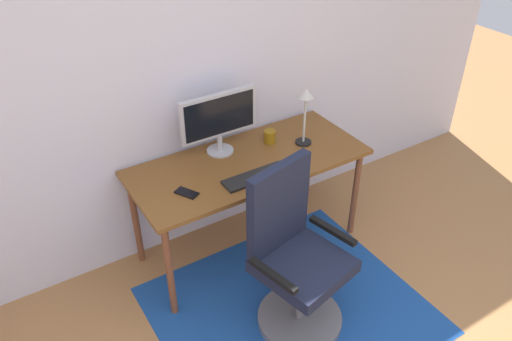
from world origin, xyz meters
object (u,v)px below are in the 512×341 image
(coffee_cup, at_px, (270,136))
(cell_phone, at_px, (187,193))
(keyboard, at_px, (256,177))
(monitor, at_px, (219,118))
(desk_lamp, at_px, (305,106))
(office_chair, at_px, (295,265))
(desk, at_px, (249,169))
(computer_mouse, at_px, (294,161))

(coffee_cup, relative_size, cell_phone, 0.62)
(keyboard, relative_size, coffee_cup, 4.92)
(keyboard, bearing_deg, monitor, 95.60)
(monitor, distance_m, keyboard, 0.46)
(desk_lamp, height_order, office_chair, desk_lamp)
(desk, height_order, keyboard, keyboard)
(keyboard, xyz_separation_m, coffee_cup, (0.31, 0.32, 0.03))
(cell_phone, xyz_separation_m, office_chair, (0.39, -0.58, -0.31))
(desk, xyz_separation_m, monitor, (-0.10, 0.20, 0.32))
(coffee_cup, relative_size, desk_lamp, 0.21)
(keyboard, relative_size, computer_mouse, 4.13)
(computer_mouse, height_order, office_chair, office_chair)
(keyboard, distance_m, office_chair, 0.59)
(keyboard, xyz_separation_m, computer_mouse, (0.30, 0.01, 0.01))
(keyboard, height_order, computer_mouse, computer_mouse)
(keyboard, relative_size, desk_lamp, 1.06)
(desk_lamp, bearing_deg, computer_mouse, -139.87)
(desk, bearing_deg, cell_phone, -167.23)
(keyboard, bearing_deg, coffee_cup, 45.44)
(keyboard, height_order, office_chair, office_chair)
(monitor, bearing_deg, keyboard, -84.40)
(desk_lamp, distance_m, office_chair, 1.06)
(desk, height_order, cell_phone, cell_phone)
(keyboard, height_order, coffee_cup, coffee_cup)
(coffee_cup, bearing_deg, office_chair, -113.58)
(monitor, distance_m, computer_mouse, 0.56)
(desk, relative_size, monitor, 2.94)
(monitor, xyz_separation_m, office_chair, (-0.01, -0.89, -0.56))
(desk_lamp, bearing_deg, desk, 178.50)
(keyboard, relative_size, office_chair, 0.40)
(computer_mouse, height_order, coffee_cup, coffee_cup)
(coffee_cup, xyz_separation_m, cell_phone, (-0.75, -0.24, -0.04))
(monitor, distance_m, cell_phone, 0.56)
(office_chair, bearing_deg, monitor, 76.62)
(office_chair, bearing_deg, coffee_cup, 53.65)
(desk, distance_m, cell_phone, 0.52)
(computer_mouse, bearing_deg, desk_lamp, 40.13)
(coffee_cup, distance_m, cell_phone, 0.78)
(monitor, xyz_separation_m, keyboard, (0.04, -0.39, -0.25))
(monitor, height_order, cell_phone, monitor)
(coffee_cup, xyz_separation_m, desk_lamp, (0.19, -0.14, 0.24))
(coffee_cup, bearing_deg, desk, -153.15)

